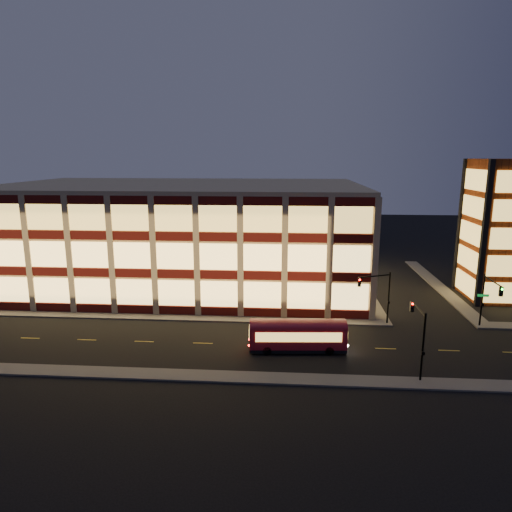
{
  "coord_description": "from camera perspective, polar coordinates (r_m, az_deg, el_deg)",
  "views": [
    {
      "loc": [
        12.42,
        -48.18,
        18.32
      ],
      "look_at": [
        8.32,
        8.0,
        5.96
      ],
      "focal_mm": 32.0,
      "sensor_mm": 36.0,
      "label": 1
    }
  ],
  "objects": [
    {
      "name": "traffic_signal_near",
      "position": [
        41.29,
        19.69,
        -8.49
      ],
      "size": [
        0.32,
        4.45,
        6.0
      ],
      "color": "black",
      "rests_on": "ground"
    },
    {
      "name": "office_building",
      "position": [
        67.79,
        -8.97,
        2.82
      ],
      "size": [
        50.45,
        30.45,
        14.5
      ],
      "color": "tan",
      "rests_on": "ground"
    },
    {
      "name": "stair_tower",
      "position": [
        66.8,
        28.51,
        2.84
      ],
      "size": [
        8.6,
        8.6,
        18.0
      ],
      "color": "#8C3814",
      "rests_on": "ground"
    },
    {
      "name": "sidewalk_office_east",
      "position": [
        68.51,
        12.93,
        -3.39
      ],
      "size": [
        2.0,
        30.0,
        0.15
      ],
      "primitive_type": "cube",
      "color": "#514F4C",
      "rests_on": "ground"
    },
    {
      "name": "traffic_signal_far",
      "position": [
        51.4,
        15.03,
        -4.11
      ],
      "size": [
        3.79,
        1.87,
        6.0
      ],
      "color": "black",
      "rests_on": "ground"
    },
    {
      "name": "sidewalk_near",
      "position": [
        41.53,
        -14.11,
        -14.09
      ],
      "size": [
        100.0,
        2.0,
        0.15
      ],
      "primitive_type": "cube",
      "color": "#514F4C",
      "rests_on": "ground"
    },
    {
      "name": "trolley_bus",
      "position": [
        44.39,
        5.22,
        -9.64
      ],
      "size": [
        9.3,
        2.95,
        3.11
      ],
      "rotation": [
        0.0,
        0.0,
        0.07
      ],
      "color": "maroon",
      "rests_on": "ground"
    },
    {
      "name": "traffic_signal_right",
      "position": [
        53.93,
        27.09,
        -4.31
      ],
      "size": [
        1.2,
        4.37,
        6.0
      ],
      "color": "black",
      "rests_on": "ground"
    },
    {
      "name": "sidewalk_office_south",
      "position": [
        54.68,
        -12.57,
        -7.43
      ],
      "size": [
        54.0,
        2.0,
        0.15
      ],
      "primitive_type": "cube",
      "color": "#514F4C",
      "rests_on": "ground"
    },
    {
      "name": "sidewalk_tower_west",
      "position": [
        71.05,
        21.74,
        -3.41
      ],
      "size": [
        2.0,
        30.0,
        0.15
      ],
      "primitive_type": "cube",
      "color": "#514F4C",
      "rests_on": "ground"
    },
    {
      "name": "ground",
      "position": [
        53.02,
        -9.73,
        -8.03
      ],
      "size": [
        200.0,
        200.0,
        0.0
      ],
      "primitive_type": "plane",
      "color": "black",
      "rests_on": "ground"
    }
  ]
}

